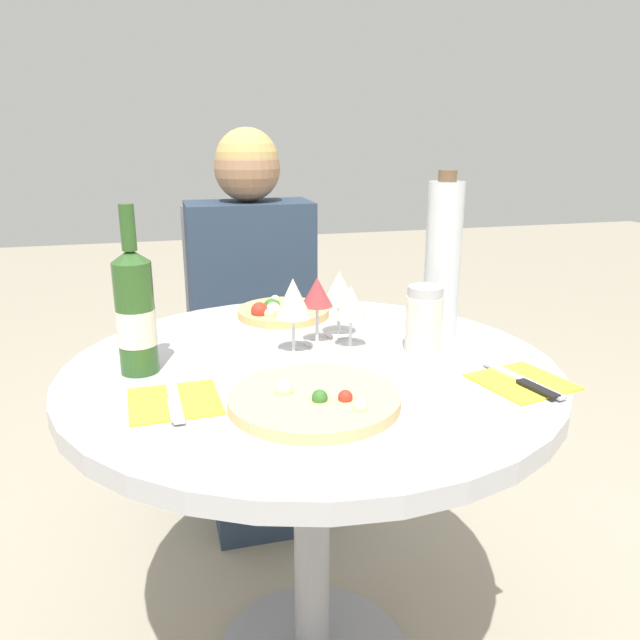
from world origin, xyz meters
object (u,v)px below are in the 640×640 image
object	(u,v)px
dining_table	(311,423)
seated_diner	(256,346)
chair_behind_diner	(249,356)
pizza_large	(314,399)
tall_carafe	(443,259)
wine_bottle	(135,312)

from	to	relation	value
dining_table	seated_diner	xyz separation A→B (m)	(-0.00, 0.69, -0.07)
chair_behind_diner	pizza_large	world-z (taller)	chair_behind_diner
pizza_large	tall_carafe	world-z (taller)	tall_carafe
seated_diner	wine_bottle	world-z (taller)	seated_diner
pizza_large	tall_carafe	size ratio (longest dim) A/B	0.80
chair_behind_diner	wine_bottle	distance (m)	0.95
pizza_large	seated_diner	bearing A→B (deg)	87.40
dining_table	chair_behind_diner	world-z (taller)	chair_behind_diner
dining_table	wine_bottle	size ratio (longest dim) A/B	3.05
pizza_large	wine_bottle	size ratio (longest dim) A/B	0.91
dining_table	tall_carafe	bearing A→B (deg)	18.70
tall_carafe	pizza_large	bearing A→B (deg)	-140.68
tall_carafe	wine_bottle	bearing A→B (deg)	-173.85
dining_table	tall_carafe	size ratio (longest dim) A/B	2.68
dining_table	pizza_large	bearing A→B (deg)	-102.67
tall_carafe	seated_diner	bearing A→B (deg)	119.49
seated_diner	wine_bottle	distance (m)	0.79
dining_table	wine_bottle	distance (m)	0.41
dining_table	chair_behind_diner	bearing A→B (deg)	90.20
tall_carafe	dining_table	bearing A→B (deg)	-161.30
wine_bottle	tall_carafe	bearing A→B (deg)	6.15
chair_behind_diner	tall_carafe	world-z (taller)	tall_carafe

